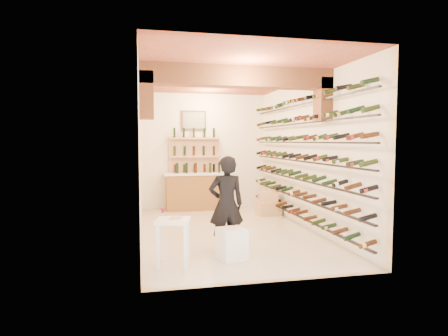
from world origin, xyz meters
name	(u,v)px	position (x,y,z in m)	size (l,w,h in m)	color
ground	(227,231)	(0.00, 0.00, 0.00)	(6.00, 6.00, 0.00)	beige
room_shell	(230,122)	(0.00, -0.26, 2.25)	(3.52, 6.02, 3.21)	white
wine_rack	(297,156)	(1.53, 0.00, 1.55)	(0.32, 5.70, 2.56)	black
back_counter	(196,190)	(-0.30, 2.65, 0.53)	(1.70, 0.62, 1.29)	olive
back_shelving	(194,167)	(-0.30, 2.89, 1.17)	(1.40, 0.31, 2.73)	tan
tasting_table	(173,228)	(-1.28, -2.06, 0.58)	(0.58, 0.58, 0.86)	white
white_stool	(232,244)	(-0.34, -1.91, 0.25)	(0.40, 0.40, 0.50)	white
person	(226,205)	(-0.35, -1.53, 0.82)	(0.60, 0.39, 1.63)	black
chrome_barstool	(224,206)	(0.11, 0.87, 0.38)	(0.34, 0.34, 0.66)	silver
crate_lower	(269,209)	(1.40, 1.44, 0.17)	(0.57, 0.40, 0.34)	tan
crate_upper	(269,197)	(1.40, 1.44, 0.48)	(0.46, 0.32, 0.27)	tan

